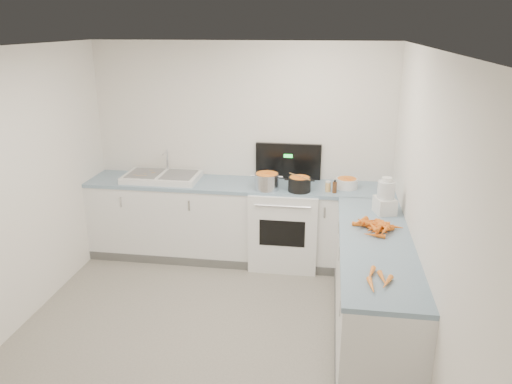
# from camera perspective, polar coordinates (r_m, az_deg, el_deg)

# --- Properties ---
(floor) EXTENTS (3.50, 4.00, 0.00)m
(floor) POSITION_cam_1_polar(r_m,az_deg,el_deg) (4.63, -5.94, -16.67)
(floor) COLOR gray
(floor) RESTS_ON ground
(ceiling) EXTENTS (3.50, 4.00, 0.00)m
(ceiling) POSITION_cam_1_polar(r_m,az_deg,el_deg) (3.79, -7.25, 15.92)
(ceiling) COLOR white
(ceiling) RESTS_ON ground
(wall_back) EXTENTS (3.50, 0.00, 2.50)m
(wall_back) POSITION_cam_1_polar(r_m,az_deg,el_deg) (5.91, -1.59, 4.75)
(wall_back) COLOR white
(wall_back) RESTS_ON ground
(wall_front) EXTENTS (3.50, 0.00, 2.50)m
(wall_front) POSITION_cam_1_polar(r_m,az_deg,el_deg) (2.40, -19.44, -18.96)
(wall_front) COLOR white
(wall_front) RESTS_ON ground
(wall_left) EXTENTS (0.00, 4.00, 2.50)m
(wall_left) POSITION_cam_1_polar(r_m,az_deg,el_deg) (4.79, -27.21, -0.74)
(wall_left) COLOR white
(wall_left) RESTS_ON ground
(wall_right) EXTENTS (0.00, 4.00, 2.50)m
(wall_right) POSITION_cam_1_polar(r_m,az_deg,el_deg) (3.98, 18.64, -3.29)
(wall_right) COLOR white
(wall_right) RESTS_ON ground
(counter_back) EXTENTS (3.50, 0.62, 0.94)m
(counter_back) POSITION_cam_1_polar(r_m,az_deg,el_deg) (5.87, -2.03, -3.36)
(counter_back) COLOR white
(counter_back) RESTS_ON ground
(counter_right) EXTENTS (0.62, 2.20, 0.94)m
(counter_right) POSITION_cam_1_polar(r_m,az_deg,el_deg) (4.54, 13.21, -10.88)
(counter_right) COLOR white
(counter_right) RESTS_ON ground
(stove) EXTENTS (0.76, 0.65, 1.36)m
(stove) POSITION_cam_1_polar(r_m,az_deg,el_deg) (5.79, 3.31, -3.68)
(stove) COLOR white
(stove) RESTS_ON ground
(sink) EXTENTS (0.86, 0.52, 0.31)m
(sink) POSITION_cam_1_polar(r_m,az_deg,el_deg) (5.93, -10.68, 1.73)
(sink) COLOR white
(sink) RESTS_ON counter_back
(steel_pot) EXTENTS (0.29, 0.29, 0.20)m
(steel_pot) POSITION_cam_1_polar(r_m,az_deg,el_deg) (5.48, 1.24, 1.11)
(steel_pot) COLOR silver
(steel_pot) RESTS_ON stove
(black_pot) EXTENTS (0.27, 0.27, 0.18)m
(black_pot) POSITION_cam_1_polar(r_m,az_deg,el_deg) (5.44, 4.98, 0.79)
(black_pot) COLOR black
(black_pot) RESTS_ON stove
(wooden_spoon) EXTENTS (0.24, 0.23, 0.01)m
(wooden_spoon) POSITION_cam_1_polar(r_m,az_deg,el_deg) (5.41, 5.01, 1.77)
(wooden_spoon) COLOR #AD7A47
(wooden_spoon) RESTS_ON black_pot
(mixing_bowl) EXTENTS (0.27, 0.27, 0.11)m
(mixing_bowl) POSITION_cam_1_polar(r_m,az_deg,el_deg) (5.61, 10.33, 0.98)
(mixing_bowl) COLOR white
(mixing_bowl) RESTS_ON counter_back
(extract_bottle) EXTENTS (0.05, 0.05, 0.12)m
(extract_bottle) POSITION_cam_1_polar(r_m,az_deg,el_deg) (5.43, 8.97, 0.52)
(extract_bottle) COLOR #593319
(extract_bottle) RESTS_ON counter_back
(spice_jar) EXTENTS (0.06, 0.06, 0.10)m
(spice_jar) POSITION_cam_1_polar(r_m,az_deg,el_deg) (5.47, 8.23, 0.57)
(spice_jar) COLOR #E5B266
(spice_jar) RESTS_ON counter_back
(food_processor) EXTENTS (0.23, 0.25, 0.36)m
(food_processor) POSITION_cam_1_polar(r_m,az_deg,el_deg) (4.92, 14.57, -0.67)
(food_processor) COLOR white
(food_processor) RESTS_ON counter_right
(carrot_pile) EXTENTS (0.46, 0.41, 0.08)m
(carrot_pile) POSITION_cam_1_polar(r_m,az_deg,el_deg) (4.53, 13.65, -3.88)
(carrot_pile) COLOR orange
(carrot_pile) RESTS_ON counter_right
(peeled_carrots) EXTENTS (0.19, 0.37, 0.04)m
(peeled_carrots) POSITION_cam_1_polar(r_m,az_deg,el_deg) (3.68, 13.76, -9.70)
(peeled_carrots) COLOR orange
(peeled_carrots) RESTS_ON counter_right
(peelings) EXTENTS (0.23, 0.26, 0.01)m
(peelings) POSITION_cam_1_polar(r_m,az_deg,el_deg) (5.96, -12.36, 2.09)
(peelings) COLOR tan
(peelings) RESTS_ON sink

